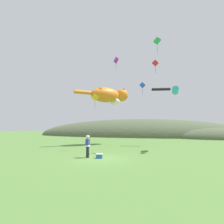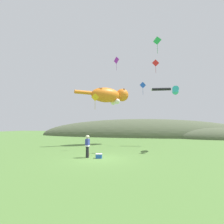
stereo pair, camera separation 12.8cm
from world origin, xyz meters
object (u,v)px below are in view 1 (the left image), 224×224
object	(u,v)px
kite_diamond_violet	(116,60)
kite_diamond_red	(155,63)
picnic_cooler	(99,156)
kite_diamond_green	(157,41)
festival_attendant	(88,146)
kite_diamond_blue	(142,85)
kite_fish_windsock	(175,91)
kite_spool	(88,154)
kite_giant_cat	(109,95)
kite_tube_streamer	(160,89)
kite_diamond_gold	(95,97)

from	to	relation	value
kite_diamond_violet	kite_diamond_red	bearing A→B (deg)	9.19
kite_diamond_violet	picnic_cooler	bearing A→B (deg)	-85.78
kite_diamond_red	kite_diamond_green	world-z (taller)	kite_diamond_green
festival_attendant	kite_diamond_blue	xyz separation A→B (m)	(3.67, 10.72, 7.11)
picnic_cooler	kite_fish_windsock	world-z (taller)	kite_fish_windsock
kite_spool	kite_giant_cat	world-z (taller)	kite_giant_cat
kite_giant_cat	kite_diamond_violet	bearing A→B (deg)	-22.08
kite_spool	kite_tube_streamer	size ratio (longest dim) A/B	0.11
kite_spool	kite_diamond_gold	xyz separation A→B (m)	(-0.72, 3.67, 5.43)
kite_diamond_gold	kite_fish_windsock	bearing A→B (deg)	7.69
kite_fish_windsock	kite_diamond_gold	size ratio (longest dim) A/B	1.34
kite_diamond_violet	kite_diamond_green	bearing A→B (deg)	-41.59
picnic_cooler	kite_diamond_red	xyz separation A→B (m)	(4.46, 10.14, 10.64)
kite_tube_streamer	kite_diamond_violet	xyz separation A→B (m)	(-5.73, -0.85, 4.09)
kite_spool	kite_fish_windsock	xyz separation A→B (m)	(7.58, 4.79, 5.94)
kite_fish_windsock	kite_diamond_violet	world-z (taller)	kite_diamond_violet
kite_diamond_red	kite_fish_windsock	bearing A→B (deg)	-67.72
kite_giant_cat	kite_diamond_gold	xyz separation A→B (m)	(-0.14, -5.37, -1.13)
kite_spool	kite_tube_streamer	xyz separation A→B (m)	(6.26, 9.45, 7.14)
kite_diamond_gold	kite_tube_streamer	bearing A→B (deg)	39.59
festival_attendant	kite_diamond_violet	world-z (taller)	kite_diamond_violet
kite_diamond_blue	kite_diamond_green	size ratio (longest dim) A/B	1.01
kite_diamond_gold	kite_diamond_violet	size ratio (longest dim) A/B	0.91
festival_attendant	kite_diamond_gold	size ratio (longest dim) A/B	1.01
kite_giant_cat	kite_tube_streamer	xyz separation A→B (m)	(6.83, 0.40, 0.59)
kite_spool	kite_diamond_gold	world-z (taller)	kite_diamond_gold
kite_fish_windsock	kite_diamond_blue	distance (m)	6.69
kite_diamond_gold	kite_diamond_green	world-z (taller)	kite_diamond_green
kite_spool	kite_diamond_blue	bearing A→B (deg)	68.69
kite_giant_cat	kite_diamond_gold	distance (m)	5.49
festival_attendant	kite_fish_windsock	size ratio (longest dim) A/B	0.75
kite_spool	kite_diamond_violet	distance (m)	14.15
festival_attendant	kite_giant_cat	size ratio (longest dim) A/B	0.28
kite_giant_cat	kite_diamond_violet	xyz separation A→B (m)	(1.10, -0.45, 4.68)
kite_tube_streamer	kite_giant_cat	bearing A→B (deg)	-176.63
kite_diamond_gold	kite_diamond_violet	xyz separation A→B (m)	(1.25, 4.92, 5.81)
picnic_cooler	kite_giant_cat	world-z (taller)	kite_giant_cat
kite_giant_cat	kite_tube_streamer	bearing A→B (deg)	3.37
kite_diamond_blue	kite_spool	bearing A→B (deg)	-111.31
kite_fish_windsock	kite_diamond_green	size ratio (longest dim) A/B	1.32
picnic_cooler	kite_diamond_violet	xyz separation A→B (m)	(-0.69, 9.30, 11.19)
kite_tube_streamer	picnic_cooler	bearing A→B (deg)	-116.42
kite_tube_streamer	kite_diamond_red	world-z (taller)	kite_diamond_red
kite_tube_streamer	kite_diamond_violet	world-z (taller)	kite_diamond_violet
kite_diamond_green	festival_attendant	bearing A→B (deg)	-141.01
kite_diamond_blue	kite_fish_windsock	bearing A→B (deg)	-55.02
kite_tube_streamer	kite_diamond_green	world-z (taller)	kite_diamond_green
kite_diamond_red	kite_spool	bearing A→B (deg)	-121.05
kite_diamond_violet	kite_spool	bearing A→B (deg)	-93.54
kite_diamond_gold	kite_diamond_blue	world-z (taller)	kite_diamond_blue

